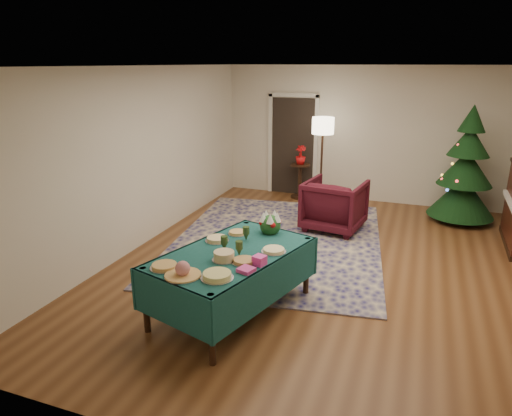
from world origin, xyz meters
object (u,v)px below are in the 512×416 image
(side_table, at_px, (300,181))
(potted_plant, at_px, (301,159))
(christmas_tree, at_px, (465,170))
(armchair, at_px, (335,203))
(buffet_table, at_px, (232,264))
(gift_box, at_px, (259,260))
(floor_lamp, at_px, (323,131))

(side_table, height_order, potted_plant, potted_plant)
(side_table, distance_m, christmas_tree, 3.18)
(side_table, height_order, christmas_tree, christmas_tree)
(armchair, bearing_deg, christmas_tree, -140.11)
(buffet_table, distance_m, gift_box, 0.49)
(gift_box, relative_size, armchair, 0.12)
(potted_plant, bearing_deg, christmas_tree, -7.88)
(buffet_table, xyz_separation_m, christmas_tree, (2.62, 4.35, 0.34))
(buffet_table, xyz_separation_m, potted_plant, (-0.48, 4.78, 0.24))
(potted_plant, bearing_deg, armchair, -58.04)
(buffet_table, relative_size, christmas_tree, 1.03)
(side_table, bearing_deg, gift_box, -79.99)
(potted_plant, xyz_separation_m, christmas_tree, (3.10, -0.43, 0.10))
(buffet_table, relative_size, gift_box, 18.05)
(christmas_tree, bearing_deg, side_table, 172.12)
(gift_box, bearing_deg, buffet_table, 152.62)
(gift_box, xyz_separation_m, christmas_tree, (2.22, 4.55, 0.14))
(armchair, bearing_deg, gift_box, 95.66)
(gift_box, distance_m, side_table, 5.08)
(floor_lamp, distance_m, potted_plant, 0.89)
(buffet_table, bearing_deg, side_table, 95.71)
(christmas_tree, bearing_deg, armchair, -148.68)
(potted_plant, relative_size, christmas_tree, 0.19)
(armchair, distance_m, christmas_tree, 2.45)
(buffet_table, distance_m, christmas_tree, 5.09)
(floor_lamp, distance_m, side_table, 1.28)
(buffet_table, bearing_deg, floor_lamp, 89.55)
(gift_box, bearing_deg, floor_lamp, 94.52)
(side_table, xyz_separation_m, christmas_tree, (3.10, -0.43, 0.58))
(buffet_table, bearing_deg, gift_box, -27.38)
(buffet_table, xyz_separation_m, gift_box, (0.40, -0.21, 0.20))
(side_table, bearing_deg, buffet_table, -84.29)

